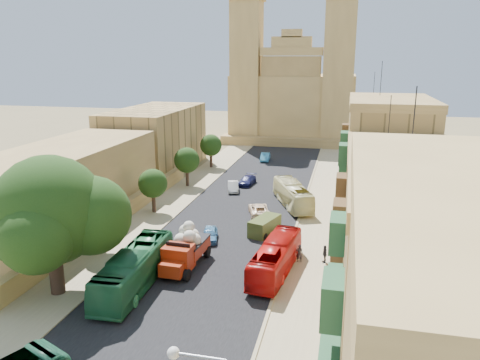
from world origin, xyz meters
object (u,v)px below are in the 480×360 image
at_px(red_truck, 185,249).
at_px(bus_red_east, 276,257).
at_px(pedestrian_a, 299,253).
at_px(bus_green_north, 135,269).
at_px(olive_pickup, 265,226).
at_px(pedestrian_c, 325,254).
at_px(street_tree_a, 101,214).
at_px(car_white_a, 233,186).
at_px(car_cream, 259,209).
at_px(bus_cream_east, 293,195).
at_px(car_blue_a, 210,234).
at_px(street_tree_b, 153,184).
at_px(church, 294,96).
at_px(ficus_tree, 51,214).
at_px(street_tree_d, 211,145).
at_px(street_tree_c, 187,160).
at_px(car_white_b, 285,188).
at_px(car_blue_b, 265,157).
at_px(car_dkblue, 247,180).

height_order(red_truck, bus_red_east, red_truck).
bearing_deg(pedestrian_a, bus_green_north, 27.18).
xyz_separation_m(olive_pickup, bus_green_north, (-8.00, -13.82, 0.74)).
distance_m(bus_red_east, pedestrian_a, 3.20).
bearing_deg(olive_pickup, pedestrian_c, -41.78).
xyz_separation_m(street_tree_a, car_white_a, (7.00, 22.81, -3.05)).
relative_size(car_cream, pedestrian_c, 2.89).
bearing_deg(olive_pickup, bus_cream_east, 80.41).
bearing_deg(car_blue_a, street_tree_b, 128.75).
distance_m(street_tree_b, olive_pickup, 14.80).
relative_size(church, car_cream, 7.68).
bearing_deg(ficus_tree, bus_green_north, 21.88).
bearing_deg(street_tree_d, red_truck, -76.99).
relative_size(street_tree_a, street_tree_d, 1.00).
relative_size(street_tree_c, red_truck, 0.82).
bearing_deg(bus_red_east, ficus_tree, 30.45).
height_order(street_tree_b, street_tree_d, street_tree_d).
bearing_deg(car_white_a, church, 70.64).
distance_m(street_tree_b, bus_red_east, 20.98).
distance_m(street_tree_a, bus_cream_east, 24.04).
xyz_separation_m(ficus_tree, red_truck, (8.04, 6.60, -4.74)).
bearing_deg(olive_pickup, street_tree_b, 164.05).
relative_size(street_tree_d, pedestrian_c, 3.38).
relative_size(street_tree_d, car_white_b, 1.30).
xyz_separation_m(street_tree_c, car_white_b, (14.01, -0.52, -2.99)).
bearing_deg(street_tree_b, street_tree_c, 90.00).
relative_size(ficus_tree, car_white_b, 2.57).
xyz_separation_m(red_truck, car_white_a, (-1.64, 24.20, -1.05)).
bearing_deg(car_white_b, bus_green_north, 73.82).
distance_m(ficus_tree, pedestrian_c, 23.03).
bearing_deg(red_truck, street_tree_b, 122.82).
height_order(church, street_tree_a, church).
bearing_deg(olive_pickup, street_tree_c, 131.19).
height_order(street_tree_c, bus_red_east, street_tree_c).
height_order(street_tree_b, car_blue_b, street_tree_b).
distance_m(church, car_blue_b, 25.35).
xyz_separation_m(car_white_a, car_dkblue, (1.21, 3.67, -0.03)).
xyz_separation_m(bus_red_east, car_white_b, (-2.49, 24.27, -0.68)).
bearing_deg(car_white_b, street_tree_c, -3.02).
xyz_separation_m(car_white_a, car_blue_b, (0.93, 20.12, 0.03)).
bearing_deg(bus_green_north, car_blue_a, 71.99).
relative_size(bus_cream_east, car_white_a, 2.60).
bearing_deg(street_tree_a, car_dkblue, 72.79).
height_order(ficus_tree, car_white_a, ficus_tree).
xyz_separation_m(car_cream, car_blue_b, (-4.39, 29.19, 0.04)).
bearing_deg(street_tree_d, car_cream, -61.04).
relative_size(church, street_tree_b, 6.95).
bearing_deg(olive_pickup, car_white_a, 115.30).
bearing_deg(street_tree_a, pedestrian_c, 6.24).
height_order(bus_red_east, car_blue_a, bus_red_east).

